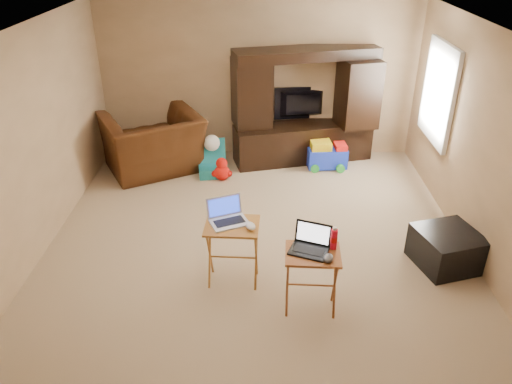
{
  "coord_description": "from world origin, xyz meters",
  "views": [
    {
      "loc": [
        0.05,
        -5.07,
        3.42
      ],
      "look_at": [
        0.0,
        -0.2,
        0.8
      ],
      "focal_mm": 35.0,
      "sensor_mm": 36.0,
      "label": 1
    }
  ],
  "objects_px": {
    "television": "(303,104)",
    "water_bottle": "(334,239)",
    "mouse_right": "(328,258)",
    "child_rocker": "(212,159)",
    "plush_toy": "(222,169)",
    "tray_table_right": "(311,281)",
    "mouse_left": "(251,226)",
    "recliner": "(153,143)",
    "laptop_right": "(309,241)",
    "push_toy": "(327,154)",
    "entertainment_center": "(304,107)",
    "ottoman": "(447,249)",
    "tray_table_left": "(233,254)",
    "laptop_left": "(229,213)"
  },
  "relations": [
    {
      "from": "mouse_left",
      "to": "mouse_right",
      "type": "xyz_separation_m",
      "value": [
        0.73,
        -0.48,
        -0.04
      ]
    },
    {
      "from": "mouse_left",
      "to": "water_bottle",
      "type": "relative_size",
      "value": 0.7
    },
    {
      "from": "recliner",
      "to": "water_bottle",
      "type": "xyz_separation_m",
      "value": [
        2.36,
        -3.12,
        0.33
      ]
    },
    {
      "from": "television",
      "to": "mouse_left",
      "type": "height_order",
      "value": "television"
    },
    {
      "from": "child_rocker",
      "to": "television",
      "type": "bearing_deg",
      "value": 20.89
    },
    {
      "from": "child_rocker",
      "to": "push_toy",
      "type": "xyz_separation_m",
      "value": [
        1.79,
        0.27,
        -0.04
      ]
    },
    {
      "from": "laptop_left",
      "to": "mouse_left",
      "type": "distance_m",
      "value": 0.26
    },
    {
      "from": "child_rocker",
      "to": "push_toy",
      "type": "bearing_deg",
      "value": -0.11
    },
    {
      "from": "mouse_right",
      "to": "laptop_left",
      "type": "bearing_deg",
      "value": 148.54
    },
    {
      "from": "television",
      "to": "mouse_right",
      "type": "relative_size",
      "value": 6.64
    },
    {
      "from": "tray_table_left",
      "to": "entertainment_center",
      "type": "bearing_deg",
      "value": 76.62
    },
    {
      "from": "entertainment_center",
      "to": "push_toy",
      "type": "distance_m",
      "value": 0.83
    },
    {
      "from": "plush_toy",
      "to": "mouse_right",
      "type": "xyz_separation_m",
      "value": [
        1.22,
        -2.99,
        0.53
      ]
    },
    {
      "from": "child_rocker",
      "to": "plush_toy",
      "type": "relative_size",
      "value": 1.49
    },
    {
      "from": "entertainment_center",
      "to": "push_toy",
      "type": "relative_size",
      "value": 3.56
    },
    {
      "from": "recliner",
      "to": "mouse_right",
      "type": "relative_size",
      "value": 10.03
    },
    {
      "from": "plush_toy",
      "to": "ottoman",
      "type": "distance_m",
      "value": 3.41
    },
    {
      "from": "entertainment_center",
      "to": "mouse_left",
      "type": "distance_m",
      "value": 3.36
    },
    {
      "from": "recliner",
      "to": "plush_toy",
      "type": "xyz_separation_m",
      "value": [
        1.07,
        -0.33,
        -0.27
      ]
    },
    {
      "from": "tray_table_right",
      "to": "laptop_right",
      "type": "bearing_deg",
      "value": 156.45
    },
    {
      "from": "mouse_left",
      "to": "water_bottle",
      "type": "bearing_deg",
      "value": -19.34
    },
    {
      "from": "entertainment_center",
      "to": "laptop_right",
      "type": "xyz_separation_m",
      "value": [
        -0.21,
        -3.61,
        -0.1
      ]
    },
    {
      "from": "tray_table_left",
      "to": "push_toy",
      "type": "bearing_deg",
      "value": 68.56
    },
    {
      "from": "entertainment_center",
      "to": "child_rocker",
      "type": "distance_m",
      "value": 1.67
    },
    {
      "from": "television",
      "to": "laptop_left",
      "type": "bearing_deg",
      "value": 65.05
    },
    {
      "from": "entertainment_center",
      "to": "ottoman",
      "type": "relative_size",
      "value": 3.42
    },
    {
      "from": "child_rocker",
      "to": "push_toy",
      "type": "height_order",
      "value": "child_rocker"
    },
    {
      "from": "mouse_right",
      "to": "child_rocker",
      "type": "bearing_deg",
      "value": 113.65
    },
    {
      "from": "child_rocker",
      "to": "mouse_left",
      "type": "xyz_separation_m",
      "value": [
        0.65,
        -2.67,
        0.48
      ]
    },
    {
      "from": "recliner",
      "to": "mouse_right",
      "type": "distance_m",
      "value": 4.04
    },
    {
      "from": "television",
      "to": "water_bottle",
      "type": "height_order",
      "value": "television"
    },
    {
      "from": "child_rocker",
      "to": "laptop_right",
      "type": "distance_m",
      "value": 3.29
    },
    {
      "from": "recliner",
      "to": "water_bottle",
      "type": "relative_size",
      "value": 6.62
    },
    {
      "from": "ottoman",
      "to": "mouse_left",
      "type": "distance_m",
      "value": 2.3
    },
    {
      "from": "recliner",
      "to": "tray_table_left",
      "type": "relative_size",
      "value": 1.92
    },
    {
      "from": "tray_table_right",
      "to": "mouse_left",
      "type": "relative_size",
      "value": 4.65
    },
    {
      "from": "tray_table_right",
      "to": "mouse_right",
      "type": "bearing_deg",
      "value": -39.7
    },
    {
      "from": "television",
      "to": "laptop_left",
      "type": "xyz_separation_m",
      "value": [
        -0.99,
        -3.38,
        -0.03
      ]
    },
    {
      "from": "child_rocker",
      "to": "ottoman",
      "type": "height_order",
      "value": "child_rocker"
    },
    {
      "from": "plush_toy",
      "to": "water_bottle",
      "type": "distance_m",
      "value": 3.13
    },
    {
      "from": "television",
      "to": "tray_table_left",
      "type": "height_order",
      "value": "television"
    },
    {
      "from": "recliner",
      "to": "tray_table_right",
      "type": "xyz_separation_m",
      "value": [
        2.16,
        -3.2,
        -0.11
      ]
    },
    {
      "from": "entertainment_center",
      "to": "water_bottle",
      "type": "bearing_deg",
      "value": -103.75
    },
    {
      "from": "entertainment_center",
      "to": "mouse_left",
      "type": "bearing_deg",
      "value": -117.46
    },
    {
      "from": "child_rocker",
      "to": "push_toy",
      "type": "relative_size",
      "value": 0.87
    },
    {
      "from": "ottoman",
      "to": "tray_table_left",
      "type": "xyz_separation_m",
      "value": [
        -2.39,
        -0.34,
        0.15
      ]
    },
    {
      "from": "tray_table_right",
      "to": "mouse_left",
      "type": "bearing_deg",
      "value": 151.96
    },
    {
      "from": "tray_table_left",
      "to": "tray_table_right",
      "type": "distance_m",
      "value": 0.9
    },
    {
      "from": "child_rocker",
      "to": "tray_table_right",
      "type": "xyz_separation_m",
      "value": [
        1.25,
        -3.03,
        0.07
      ]
    },
    {
      "from": "child_rocker",
      "to": "tray_table_right",
      "type": "relative_size",
      "value": 0.79
    }
  ]
}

